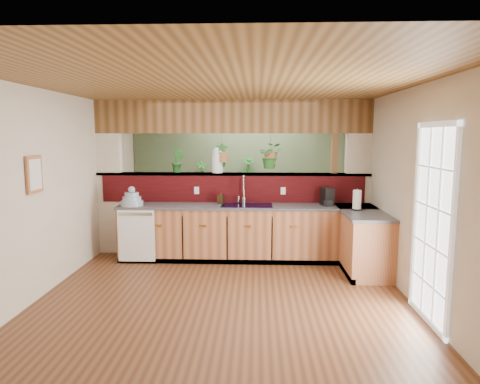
{
  "coord_description": "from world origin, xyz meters",
  "views": [
    {
      "loc": [
        0.4,
        -5.83,
        2.02
      ],
      "look_at": [
        0.15,
        0.7,
        1.15
      ],
      "focal_mm": 32.0,
      "sensor_mm": 36.0,
      "label": 1
    }
  ],
  "objects_px": {
    "faucet": "(244,188)",
    "glass_jar": "(217,160)",
    "paper_towel": "(357,200)",
    "shelving_console": "(230,206)",
    "dish_stack": "(132,200)",
    "coffee_maker": "(327,197)",
    "soap_dispenser": "(221,197)"
  },
  "relations": [
    {
      "from": "faucet",
      "to": "shelving_console",
      "type": "xyz_separation_m",
      "value": [
        -0.35,
        2.12,
        -0.65
      ]
    },
    {
      "from": "dish_stack",
      "to": "soap_dispenser",
      "type": "relative_size",
      "value": 1.68
    },
    {
      "from": "glass_jar",
      "to": "shelving_console",
      "type": "bearing_deg",
      "value": 87.11
    },
    {
      "from": "shelving_console",
      "to": "paper_towel",
      "type": "bearing_deg",
      "value": -53.83
    },
    {
      "from": "soap_dispenser",
      "to": "coffee_maker",
      "type": "bearing_deg",
      "value": -3.78
    },
    {
      "from": "faucet",
      "to": "paper_towel",
      "type": "relative_size",
      "value": 1.45
    },
    {
      "from": "dish_stack",
      "to": "shelving_console",
      "type": "height_order",
      "value": "dish_stack"
    },
    {
      "from": "faucet",
      "to": "dish_stack",
      "type": "xyz_separation_m",
      "value": [
        -1.78,
        -0.28,
        -0.16
      ]
    },
    {
      "from": "faucet",
      "to": "coffee_maker",
      "type": "height_order",
      "value": "faucet"
    },
    {
      "from": "faucet",
      "to": "paper_towel",
      "type": "distance_m",
      "value": 1.81
    },
    {
      "from": "dish_stack",
      "to": "glass_jar",
      "type": "distance_m",
      "value": 1.54
    },
    {
      "from": "coffee_maker",
      "to": "paper_towel",
      "type": "xyz_separation_m",
      "value": [
        0.38,
        -0.42,
        0.02
      ]
    },
    {
      "from": "faucet",
      "to": "coffee_maker",
      "type": "distance_m",
      "value": 1.36
    },
    {
      "from": "paper_towel",
      "to": "shelving_console",
      "type": "bearing_deg",
      "value": 127.95
    },
    {
      "from": "shelving_console",
      "to": "faucet",
      "type": "bearing_deg",
      "value": -82.33
    },
    {
      "from": "faucet",
      "to": "coffee_maker",
      "type": "xyz_separation_m",
      "value": [
        1.35,
        -0.13,
        -0.12
      ]
    },
    {
      "from": "paper_towel",
      "to": "soap_dispenser",
      "type": "bearing_deg",
      "value": 165.83
    },
    {
      "from": "faucet",
      "to": "glass_jar",
      "type": "bearing_deg",
      "value": 153.93
    },
    {
      "from": "coffee_maker",
      "to": "paper_towel",
      "type": "relative_size",
      "value": 0.88
    },
    {
      "from": "faucet",
      "to": "soap_dispenser",
      "type": "xyz_separation_m",
      "value": [
        -0.37,
        -0.01,
        -0.15
      ]
    },
    {
      "from": "soap_dispenser",
      "to": "paper_towel",
      "type": "bearing_deg",
      "value": -14.17
    },
    {
      "from": "dish_stack",
      "to": "glass_jar",
      "type": "bearing_deg",
      "value": 20.49
    },
    {
      "from": "dish_stack",
      "to": "paper_towel",
      "type": "distance_m",
      "value": 3.51
    },
    {
      "from": "shelving_console",
      "to": "coffee_maker",
      "type": "bearing_deg",
      "value": -54.7
    },
    {
      "from": "soap_dispenser",
      "to": "glass_jar",
      "type": "height_order",
      "value": "glass_jar"
    },
    {
      "from": "coffee_maker",
      "to": "glass_jar",
      "type": "xyz_separation_m",
      "value": [
        -1.8,
        0.35,
        0.57
      ]
    },
    {
      "from": "faucet",
      "to": "glass_jar",
      "type": "distance_m",
      "value": 0.67
    },
    {
      "from": "paper_towel",
      "to": "shelving_console",
      "type": "relative_size",
      "value": 0.2
    },
    {
      "from": "paper_towel",
      "to": "glass_jar",
      "type": "xyz_separation_m",
      "value": [
        -2.17,
        0.76,
        0.56
      ]
    },
    {
      "from": "faucet",
      "to": "paper_towel",
      "type": "xyz_separation_m",
      "value": [
        1.73,
        -0.55,
        -0.11
      ]
    },
    {
      "from": "dish_stack",
      "to": "paper_towel",
      "type": "height_order",
      "value": "paper_towel"
    },
    {
      "from": "paper_towel",
      "to": "shelving_console",
      "type": "distance_m",
      "value": 3.42
    }
  ]
}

